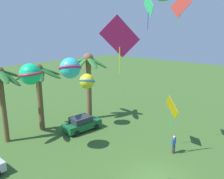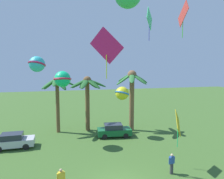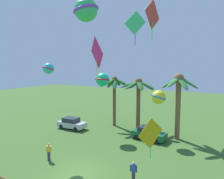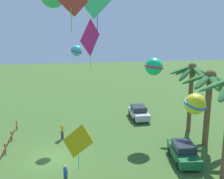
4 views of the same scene
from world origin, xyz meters
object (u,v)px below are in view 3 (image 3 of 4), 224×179
palm_tree_0 (179,91)px  palm_tree_2 (138,90)px  spectator_0 (133,172)px  parked_car_0 (72,123)px  kite_diamond_3 (97,53)px  kite_ball_2 (86,10)px  palm_tree_1 (114,87)px  kite_diamond_5 (151,134)px  kite_ball_4 (48,68)px  parked_car_1 (149,133)px  kite_ball_0 (159,97)px  kite_ball_1 (103,80)px  kite_diamond_7 (152,15)px  spectator_1 (49,152)px  kite_diamond_6 (135,23)px

palm_tree_0 → palm_tree_2: palm_tree_0 is taller
spectator_0 → parked_car_0: bearing=146.5°
kite_diamond_3 → kite_ball_2: bearing=-73.5°
palm_tree_1 → kite_diamond_3: 11.86m
kite_ball_2 → kite_diamond_5: bearing=15.7°
kite_ball_2 → kite_ball_4: 7.46m
parked_car_1 → palm_tree_1: bearing=152.1°
spectator_0 → kite_ball_0: bearing=96.4°
palm_tree_0 → kite_ball_1: 9.04m
kite_ball_1 → kite_ball_0: bearing=8.5°
palm_tree_2 → parked_car_1: bearing=-50.4°
kite_diamond_5 → kite_ball_1: bearing=139.1°
kite_diamond_3 → kite_ball_4: bearing=-169.6°
kite_diamond_3 → kite_diamond_7: size_ratio=1.44×
palm_tree_1 → spectator_1: size_ratio=4.45×
kite_ball_0 → kite_ball_4: kite_ball_4 is taller
spectator_0 → kite_ball_1: kite_ball_1 is taller
kite_ball_2 → kite_diamond_7: size_ratio=0.86×
parked_car_1 → kite_ball_1: 8.40m
spectator_0 → kite_diamond_5: kite_diamond_5 is taller
kite_diamond_5 → spectator_0: bearing=-138.1°
palm_tree_0 → kite_diamond_3: kite_diamond_3 is taller
palm_tree_1 → kite_ball_4: kite_ball_4 is taller
palm_tree_0 → kite_diamond_5: 10.51m
kite_ball_4 → spectator_0: bearing=-7.8°
palm_tree_1 → parked_car_1: (6.30, -3.33, -4.74)m
kite_diamond_7 → spectator_1: bearing=-173.5°
palm_tree_2 → palm_tree_0: bearing=-13.9°
kite_diamond_7 → kite_ball_2: bearing=-166.2°
parked_car_0 → kite_diamond_3: (8.19, -6.22, 8.92)m
spectator_1 → kite_diamond_6: size_ratio=0.58×
spectator_1 → palm_tree_2: bearing=75.1°
kite_diamond_3 → palm_tree_0: bearing=59.4°
kite_ball_2 → kite_diamond_3: kite_ball_2 is taller
palm_tree_2 → kite_ball_4: (-4.78, -11.23, 2.99)m
palm_tree_2 → kite_diamond_5: size_ratio=2.29×
kite_ball_2 → kite_ball_1: bearing=114.3°
kite_ball_2 → kite_diamond_5: 10.31m
parked_car_1 → kite_ball_0: kite_ball_0 is taller
palm_tree_0 → kite_ball_0: (-1.81, -1.71, -0.58)m
parked_car_1 → kite_diamond_5: kite_diamond_5 is taller
palm_tree_0 → kite_ball_0: bearing=-136.6°
kite_ball_1 → kite_ball_2: bearing=-65.7°
kite_ball_4 → kite_diamond_5: size_ratio=0.53×
palm_tree_1 → spectator_0: palm_tree_1 is taller
spectator_1 → kite_ball_4: (-1.36, 1.64, 7.48)m
palm_tree_0 → kite_diamond_5: size_ratio=2.54×
kite_ball_1 → kite_diamond_7: kite_diamond_7 is taller
palm_tree_0 → parked_car_1: (-2.82, -1.87, -4.88)m
parked_car_1 → kite_diamond_3: bearing=-109.2°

